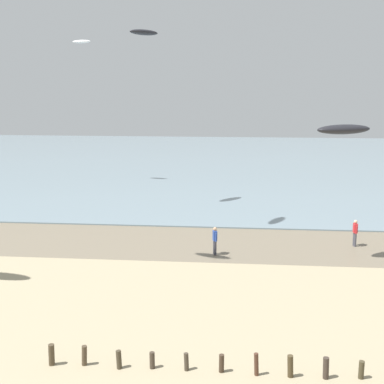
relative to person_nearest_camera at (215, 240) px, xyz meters
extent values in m
cube|color=#7A6D59|center=(-2.03, 2.27, -0.91)|extent=(120.00, 7.65, 0.01)
cube|color=gray|center=(-2.03, 41.09, -0.87)|extent=(160.00, 70.00, 0.10)
cylinder|color=#473B2A|center=(-5.20, -13.53, -0.51)|extent=(0.24, 0.25, 0.82)
cylinder|color=#4A3C2C|center=(-4.02, -13.43, -0.54)|extent=(0.22, 0.21, 0.77)
cylinder|color=#423929|center=(-2.72, -13.52, -0.58)|extent=(0.22, 0.21, 0.69)
cylinder|color=#41362A|center=(-1.54, -13.40, -0.61)|extent=(0.20, 0.21, 0.62)
cylinder|color=#42382C|center=(-0.30, -13.42, -0.60)|extent=(0.19, 0.19, 0.66)
cylinder|color=#403124|center=(0.95, -13.43, -0.58)|extent=(0.19, 0.20, 0.67)
cylinder|color=#4D3224|center=(2.17, -13.53, -0.50)|extent=(0.19, 0.17, 0.84)
cylinder|color=#473B26|center=(3.35, -13.54, -0.51)|extent=(0.24, 0.24, 0.84)
cylinder|color=#3E332B|center=(4.56, -13.51, -0.53)|extent=(0.22, 0.21, 0.79)
cylinder|color=#453D29|center=(5.79, -13.40, -0.59)|extent=(0.20, 0.22, 0.66)
cylinder|color=#383842|center=(-0.03, 0.11, -0.48)|extent=(0.16, 0.16, 0.88)
cylinder|color=#383842|center=(0.03, -0.11, -0.48)|extent=(0.16, 0.16, 0.88)
cube|color=#2D4CA5|center=(0.00, 0.00, 0.26)|extent=(0.30, 0.40, 0.60)
sphere|color=tan|center=(0.00, 0.00, 0.68)|extent=(0.22, 0.22, 0.22)
cylinder|color=#2D4CA5|center=(-0.06, 0.23, 0.21)|extent=(0.09, 0.09, 0.52)
cylinder|color=#2D4CA5|center=(0.06, -0.23, 0.21)|extent=(0.09, 0.09, 0.52)
cylinder|color=#4C4C56|center=(8.74, 2.69, -0.48)|extent=(0.16, 0.16, 0.88)
cylinder|color=#4C4C56|center=(8.75, 2.48, -0.48)|extent=(0.16, 0.16, 0.88)
cube|color=red|center=(8.75, 2.59, 0.26)|extent=(0.25, 0.38, 0.60)
sphere|color=beige|center=(8.75, 2.59, 0.68)|extent=(0.22, 0.22, 0.22)
cylinder|color=red|center=(8.73, 2.82, 0.21)|extent=(0.09, 0.09, 0.52)
cylinder|color=red|center=(8.77, 2.35, 0.21)|extent=(0.09, 0.09, 0.52)
ellipsoid|color=white|center=(-14.63, 22.74, 13.47)|extent=(2.15, 1.15, 0.39)
ellipsoid|color=black|center=(7.12, -0.55, 6.71)|extent=(3.52, 2.42, 0.55)
ellipsoid|color=black|center=(-6.41, 12.44, 13.27)|extent=(2.47, 2.61, 0.47)
camera|label=1|loc=(1.55, -30.65, 9.00)|focal=49.63mm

